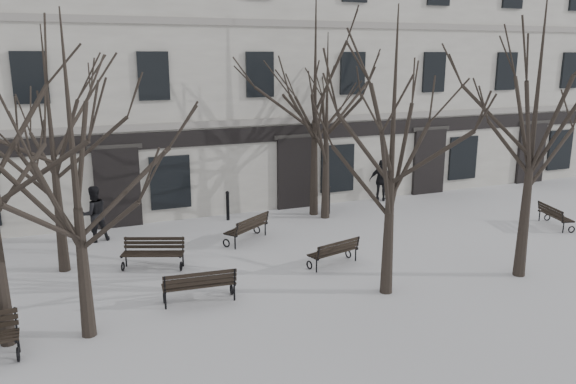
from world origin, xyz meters
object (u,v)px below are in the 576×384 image
tree_2 (393,120)px  bench_4 (248,227)px  tree_1 (72,141)px  bench_2 (334,251)px  bench_3 (153,252)px  tree_3 (536,104)px  bench_5 (554,215)px  bench_1 (199,284)px

tree_2 → bench_4: size_ratio=4.00×
tree_1 → tree_2: tree_2 is taller
bench_2 → bench_4: 3.53m
bench_3 → bench_4: (3.34, 1.25, 0.01)m
tree_3 → bench_5: tree_3 is taller
bench_5 → bench_2: bearing=108.1°
tree_1 → bench_2: tree_1 is taller
tree_2 → bench_4: 7.04m
tree_2 → bench_3: 7.93m
tree_1 → bench_4: size_ratio=3.86×
tree_1 → bench_1: (2.71, 0.73, -3.90)m
tree_3 → tree_1: bearing=175.4°
tree_3 → bench_1: (-8.87, 1.65, -4.36)m
tree_1 → bench_5: 16.86m
bench_1 → bench_3: (-0.69, 2.88, -0.01)m
tree_3 → bench_3: 11.45m
bench_3 → bench_4: bench_4 is taller
tree_2 → bench_1: (-4.73, 1.22, -4.06)m
tree_3 → bench_2: size_ratio=4.53×
bench_1 → tree_1: bearing=20.1°
tree_1 → bench_4: 8.22m
bench_1 → bench_3: bench_1 is taller
bench_4 → bench_5: 11.21m
tree_1 → bench_5: (16.24, 2.20, -3.97)m
tree_2 → bench_2: 4.71m
bench_2 → bench_5: bearing=168.2°
bench_1 → bench_5: (13.54, 1.47, -0.06)m
tree_1 → tree_2: bearing=-3.8°
tree_1 → tree_2: size_ratio=0.97×
bench_3 → bench_4: 3.56m
tree_3 → bench_1: size_ratio=4.14×
tree_2 → bench_5: size_ratio=4.35×
bench_1 → bench_5: bearing=-168.7°
tree_2 → tree_3: tree_3 is taller
bench_4 → tree_2: bearing=76.0°
bench_3 → bench_5: size_ratio=1.11×
tree_3 → bench_3: size_ratio=4.16×
tree_2 → tree_1: bearing=176.2°
tree_1 → bench_2: size_ratio=4.11×
tree_1 → tree_3: size_ratio=0.91×
bench_1 → bench_2: (4.33, 1.03, -0.05)m
tree_2 → tree_3: bearing=-5.8°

